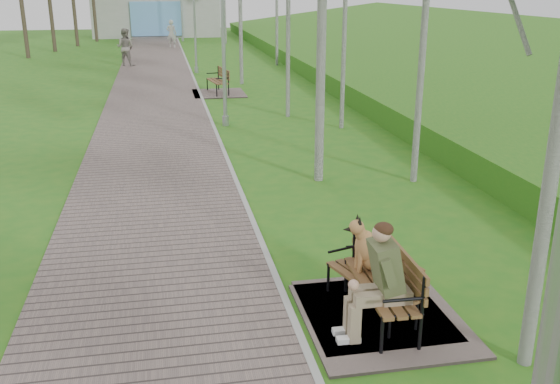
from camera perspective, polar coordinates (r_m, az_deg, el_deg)
The scene contains 13 objects.
walkway at distance 24.92m, azimuth -11.37°, elevation 8.64°, with size 3.50×67.00×0.04m, color #635450.
kerb at distance 24.96m, azimuth -7.31°, elevation 8.88°, with size 0.10×67.00×0.05m, color #999993.
embankment at distance 27.05m, azimuth 19.51°, elevation 8.67°, with size 14.00×70.00×1.60m, color #46791D.
building_north at distance 54.09m, azimuth -11.25°, elevation 15.94°, with size 10.00×5.20×4.00m.
bench_main at distance 8.07m, azimuth 8.89°, elevation -8.69°, with size 2.01×2.24×1.76m.
bench_second at distance 8.46m, azimuth 8.23°, elevation -9.57°, with size 1.79×1.99×1.10m.
bench_third at distance 25.02m, azimuth -5.71°, elevation 9.44°, with size 2.01×2.24×1.24m.
lamp_post_near at distance 3.17m, azimuth 23.84°, elevation -11.49°, with size 0.22×0.22×5.70m.
lamp_post_second at distance 18.97m, azimuth -5.19°, elevation 13.29°, with size 0.20×0.20×5.23m.
lamp_post_third at distance 31.03m, azimuth -7.81°, elevation 14.93°, with size 0.19×0.19×4.88m.
lamp_post_far at distance 48.60m, azimuth -8.99°, elevation 15.92°, with size 0.17×0.17×4.48m.
pedestrian_near at distance 43.73m, azimuth -9.88°, elevation 14.06°, with size 0.67×0.44×1.85m, color silver.
pedestrian_far at distance 34.32m, azimuth -13.96°, elevation 12.71°, with size 0.94×0.74×1.94m, color gray.
Camera 1 is at (-1.51, -3.07, 4.16)m, focal length 40.00 mm.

